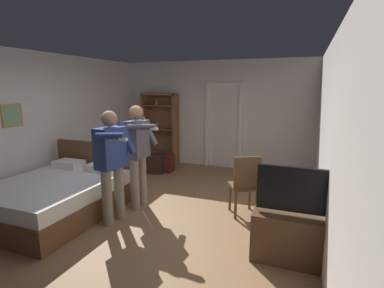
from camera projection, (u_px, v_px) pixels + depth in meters
name	position (u px, v px, depth m)	size (l,w,h in m)	color
ground_plane	(155.00, 214.00, 4.79)	(7.01, 7.01, 0.00)	olive
wall_back	(214.00, 114.00, 7.51)	(5.13, 0.12, 2.67)	silver
wall_left	(32.00, 125.00, 5.41)	(0.15, 6.61, 2.67)	silver
wall_right	(333.00, 144.00, 3.66)	(0.12, 6.61, 2.67)	silver
doorway_frame	(224.00, 120.00, 7.36)	(0.93, 0.08, 2.13)	white
bed	(58.00, 195.00, 4.78)	(1.66, 2.09, 1.02)	brown
bookshelf	(161.00, 126.00, 7.86)	(0.95, 0.32, 1.85)	brown
tv_flatscreen	(295.00, 234.00, 3.43)	(0.97, 0.40, 1.15)	#4C331E
side_table	(279.00, 192.00, 4.42)	(0.69, 0.69, 0.70)	brown
laptop	(277.00, 175.00, 4.35)	(0.37, 0.38, 0.17)	black
bottle_on_table	(290.00, 174.00, 4.24)	(0.06, 0.06, 0.22)	#164D17
wooden_chair	(245.00, 183.00, 4.63)	(0.57, 0.57, 0.99)	brown
person_blue_shirt	(112.00, 159.00, 4.34)	(0.68, 0.68, 1.69)	gray
person_striped_shirt	(138.00, 150.00, 4.90)	(0.67, 0.57, 1.73)	gray
suitcase_dark	(163.00, 163.00, 7.18)	(0.50, 0.32, 0.43)	#4C1919
suitcase_small	(154.00, 163.00, 7.07)	(0.50, 0.35, 0.44)	black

